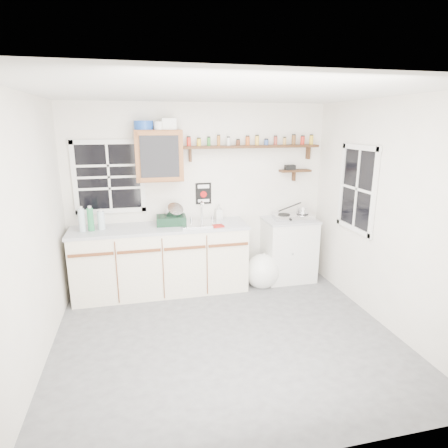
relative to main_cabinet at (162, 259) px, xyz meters
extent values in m
cube|color=#4B4B4E|center=(0.58, -1.30, -0.47)|extent=(3.60, 3.20, 0.02)
cube|color=silver|center=(0.58, -1.30, 2.05)|extent=(3.60, 3.20, 0.02)
cube|color=beige|center=(-1.23, -1.30, 0.79)|extent=(0.02, 3.20, 2.50)
cube|color=beige|center=(2.40, -1.30, 0.79)|extent=(0.02, 3.20, 2.50)
cube|color=beige|center=(0.58, 0.31, 0.79)|extent=(3.60, 0.02, 2.50)
cube|color=beige|center=(0.58, -2.91, 0.79)|extent=(3.60, 0.02, 2.50)
cube|color=beige|center=(0.00, 0.00, -0.02)|extent=(2.27, 0.60, 0.88)
cube|color=#999BA1|center=(0.00, 0.00, 0.44)|extent=(2.31, 0.62, 0.04)
cube|color=brown|center=(-0.85, -0.31, 0.24)|extent=(0.53, 0.02, 0.03)
cube|color=brown|center=(-0.28, -0.31, 0.24)|extent=(0.53, 0.02, 0.03)
cube|color=brown|center=(0.28, -0.31, 0.24)|extent=(0.53, 0.02, 0.03)
cube|color=brown|center=(0.85, -0.31, 0.24)|extent=(0.53, 0.02, 0.03)
cube|color=silver|center=(1.83, 0.03, -0.02)|extent=(0.70, 0.55, 0.88)
cube|color=#999BA1|center=(1.83, 0.03, 0.43)|extent=(0.73, 0.57, 0.03)
cube|color=silver|center=(0.53, 0.00, 0.46)|extent=(0.52, 0.44, 0.03)
cylinder|color=silver|center=(0.58, 0.16, 0.60)|extent=(0.02, 0.02, 0.28)
cylinder|color=silver|center=(0.58, 0.10, 0.73)|extent=(0.02, 0.14, 0.02)
cube|color=brown|center=(0.03, 0.15, 1.36)|extent=(0.60, 0.30, 0.65)
cube|color=black|center=(0.03, -0.01, 1.36)|extent=(0.48, 0.02, 0.52)
cylinder|color=#173F97|center=(-0.14, 0.15, 1.74)|extent=(0.24, 0.24, 0.11)
cube|color=silver|center=(0.18, 0.15, 1.76)|extent=(0.18, 0.15, 0.14)
cylinder|color=silver|center=(0.05, 0.10, 1.74)|extent=(0.12, 0.12, 0.10)
cube|color=#311C0D|center=(1.31, 0.21, 1.46)|extent=(1.91, 0.18, 0.04)
cube|color=#311C0D|center=(0.45, 0.25, 1.36)|extent=(0.03, 0.10, 0.18)
cube|color=#311C0D|center=(2.17, 0.25, 1.36)|extent=(0.03, 0.10, 0.18)
cylinder|color=red|center=(0.43, 0.21, 1.53)|extent=(0.06, 0.06, 0.11)
cylinder|color=black|center=(0.43, 0.21, 1.60)|extent=(0.05, 0.05, 0.02)
cylinder|color=gold|center=(0.57, 0.21, 1.52)|extent=(0.06, 0.06, 0.09)
cylinder|color=black|center=(0.57, 0.21, 1.58)|extent=(0.05, 0.05, 0.02)
cylinder|color=#267226|center=(0.70, 0.21, 1.53)|extent=(0.05, 0.05, 0.11)
cylinder|color=black|center=(0.70, 0.21, 1.59)|extent=(0.04, 0.04, 0.02)
cylinder|color=#99591E|center=(0.84, 0.21, 1.54)|extent=(0.04, 0.04, 0.13)
cylinder|color=black|center=(0.84, 0.21, 1.61)|extent=(0.04, 0.04, 0.02)
cylinder|color=silver|center=(0.97, 0.21, 1.53)|extent=(0.05, 0.05, 0.10)
cylinder|color=black|center=(0.97, 0.21, 1.59)|extent=(0.04, 0.04, 0.02)
cylinder|color=#4C2614|center=(1.11, 0.21, 1.51)|extent=(0.05, 0.05, 0.07)
cylinder|color=black|center=(1.11, 0.21, 1.56)|extent=(0.05, 0.05, 0.02)
cylinder|color=#B24C19|center=(1.24, 0.21, 1.53)|extent=(0.06, 0.06, 0.11)
cylinder|color=black|center=(1.24, 0.21, 1.60)|extent=(0.05, 0.05, 0.02)
cylinder|color=gold|center=(1.38, 0.21, 1.54)|extent=(0.05, 0.05, 0.12)
cylinder|color=black|center=(1.38, 0.21, 1.61)|extent=(0.05, 0.05, 0.02)
cylinder|color=#334C8C|center=(1.51, 0.21, 1.51)|extent=(0.06, 0.06, 0.07)
cylinder|color=black|center=(1.51, 0.21, 1.56)|extent=(0.05, 0.05, 0.02)
cylinder|color=maroon|center=(1.65, 0.21, 1.53)|extent=(0.05, 0.05, 0.11)
cylinder|color=black|center=(1.65, 0.21, 1.60)|extent=(0.05, 0.05, 0.02)
cylinder|color=#BF8C3F|center=(1.78, 0.21, 1.52)|extent=(0.05, 0.05, 0.09)
cylinder|color=black|center=(1.78, 0.21, 1.58)|extent=(0.04, 0.04, 0.02)
cylinder|color=brown|center=(1.92, 0.21, 1.54)|extent=(0.06, 0.06, 0.13)
cylinder|color=black|center=(1.92, 0.21, 1.61)|extent=(0.05, 0.05, 0.02)
cylinder|color=red|center=(2.05, 0.21, 1.53)|extent=(0.06, 0.06, 0.11)
cylinder|color=black|center=(2.05, 0.21, 1.60)|extent=(0.05, 0.05, 0.02)
cylinder|color=gold|center=(2.19, 0.21, 1.54)|extent=(0.05, 0.05, 0.12)
cylinder|color=black|center=(2.19, 0.21, 1.61)|extent=(0.05, 0.05, 0.02)
cube|color=#311C0D|center=(1.96, 0.22, 1.11)|extent=(0.45, 0.15, 0.03)
cube|color=#311C0D|center=(1.96, 0.26, 1.03)|extent=(0.03, 0.08, 0.14)
cube|color=black|center=(1.88, 0.22, 1.16)|extent=(0.14, 0.10, 0.07)
cube|color=black|center=(0.63, 0.29, 0.82)|extent=(0.22, 0.01, 0.30)
cube|color=white|center=(0.63, 0.28, 0.92)|extent=(0.16, 0.00, 0.05)
cylinder|color=#A50C0C|center=(0.63, 0.28, 0.81)|extent=(0.09, 0.01, 0.09)
cube|color=white|center=(0.63, 0.28, 0.72)|extent=(0.16, 0.00, 0.04)
cube|color=black|center=(-0.62, 0.29, 1.09)|extent=(0.85, 0.02, 0.90)
cube|color=silver|center=(-0.62, 0.29, 1.09)|extent=(0.93, 0.03, 0.98)
cube|color=black|center=(2.37, -0.75, 0.99)|extent=(0.02, 0.70, 1.00)
cube|color=silver|center=(2.37, -0.75, 0.99)|extent=(0.03, 0.78, 1.08)
cylinder|color=silver|center=(-0.95, -0.03, 0.60)|extent=(0.08, 0.08, 0.29)
cylinder|color=silver|center=(-0.95, -0.03, 0.76)|extent=(0.04, 0.04, 0.03)
cylinder|color=#297D48|center=(-0.85, -0.02, 0.60)|extent=(0.08, 0.08, 0.29)
cylinder|color=silver|center=(-0.85, -0.02, 0.76)|extent=(0.04, 0.04, 0.03)
cylinder|color=silver|center=(-0.73, 0.03, 0.57)|extent=(0.09, 0.09, 0.23)
cylinder|color=silver|center=(-0.73, 0.03, 0.71)|extent=(0.05, 0.05, 0.03)
cube|color=black|center=(0.15, 0.07, 0.52)|extent=(0.40, 0.31, 0.12)
cylinder|color=silver|center=(0.20, 0.07, 0.63)|extent=(0.28, 0.30, 0.23)
imported|color=silver|center=(0.84, 0.22, 0.56)|extent=(0.10, 0.10, 0.21)
cube|color=maroon|center=(0.74, -0.19, 0.47)|extent=(0.16, 0.14, 0.02)
cube|color=silver|center=(1.87, 0.01, 0.48)|extent=(0.59, 0.37, 0.07)
cylinder|color=black|center=(1.74, 0.01, 0.52)|extent=(0.17, 0.17, 0.01)
cylinder|color=black|center=(2.01, 0.01, 0.52)|extent=(0.17, 0.17, 0.01)
cylinder|color=silver|center=(2.01, 0.01, 0.57)|extent=(0.16, 0.16, 0.10)
cylinder|color=black|center=(1.85, 0.09, 0.61)|extent=(0.29, 0.16, 0.16)
ellipsoid|color=white|center=(1.38, -0.14, -0.25)|extent=(0.45, 0.41, 0.47)
cone|color=white|center=(1.40, -0.14, -0.03)|extent=(0.13, 0.13, 0.13)
camera|label=1|loc=(-0.25, -4.80, 1.76)|focal=30.00mm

